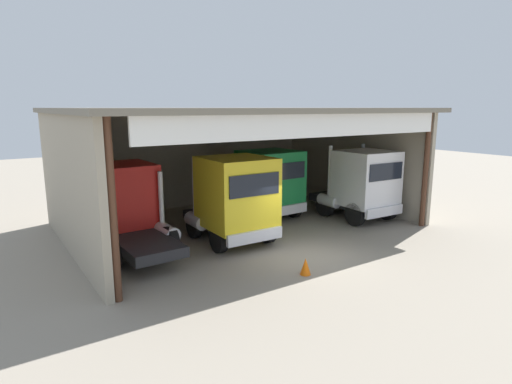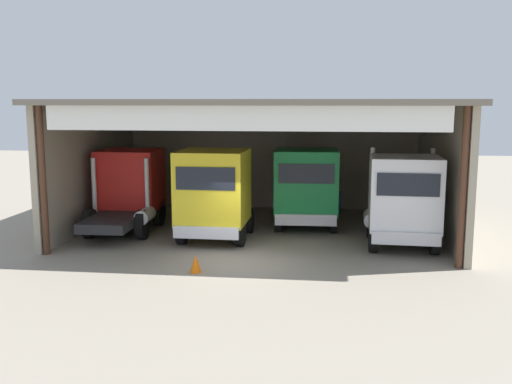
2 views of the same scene
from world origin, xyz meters
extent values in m
plane|color=gray|center=(0.00, 0.00, 0.00)|extent=(80.00, 80.00, 0.00)
cube|color=#9E937F|center=(0.00, 10.05, 2.57)|extent=(14.40, 0.24, 5.15)
cube|color=#9E937F|center=(-7.20, 5.03, 2.57)|extent=(0.24, 10.05, 5.15)
cube|color=#9E937F|center=(7.20, 5.03, 2.57)|extent=(0.24, 10.05, 5.15)
cube|color=#6E6759|center=(0.00, 4.78, 5.25)|extent=(15.00, 10.56, 0.20)
cylinder|color=#4C2D1E|center=(-6.95, 0.15, 2.57)|extent=(0.24, 0.24, 5.15)
cylinder|color=#4C2D1E|center=(6.95, 0.15, 2.57)|extent=(0.24, 0.24, 5.15)
cube|color=white|center=(0.00, -0.20, 4.80)|extent=(12.96, 0.12, 0.90)
cube|color=red|center=(-5.43, 4.70, 2.06)|extent=(2.46, 2.44, 2.46)
cube|color=black|center=(-5.47, 5.90, 2.49)|extent=(2.04, 0.12, 0.74)
cube|color=silver|center=(-5.47, 5.93, 0.73)|extent=(2.28, 0.23, 0.44)
cube|color=#232326|center=(-5.37, 2.65, 0.76)|extent=(1.91, 3.78, 0.36)
cylinder|color=silver|center=(-6.47, 3.33, 1.82)|extent=(0.18, 0.18, 2.49)
cylinder|color=silver|center=(-4.31, 3.40, 1.82)|extent=(0.18, 0.18, 2.49)
cylinder|color=silver|center=(-4.30, 2.98, 0.88)|extent=(0.60, 1.22, 0.56)
cylinder|color=black|center=(-6.49, 5.14, 0.58)|extent=(0.33, 1.16, 1.16)
cylinder|color=black|center=(-4.40, 5.20, 0.58)|extent=(0.33, 1.16, 1.16)
cylinder|color=black|center=(-6.42, 2.62, 0.58)|extent=(0.33, 1.16, 1.16)
cylinder|color=black|center=(-4.32, 2.68, 0.58)|extent=(0.33, 1.16, 1.16)
cube|color=yellow|center=(-1.51, 2.64, 2.12)|extent=(2.54, 2.63, 2.72)
cube|color=black|center=(-1.53, 1.33, 2.59)|extent=(2.13, 0.10, 0.82)
cube|color=silver|center=(-1.53, 1.30, 0.66)|extent=(2.38, 0.20, 0.44)
cube|color=#232326|center=(-1.48, 4.31, 0.69)|extent=(1.93, 3.06, 0.36)
cylinder|color=silver|center=(-0.36, 4.07, 1.97)|extent=(0.18, 0.18, 2.93)
cylinder|color=silver|center=(-2.61, 4.11, 1.97)|extent=(0.18, 0.18, 2.93)
cylinder|color=silver|center=(-2.61, 4.03, 0.81)|extent=(0.58, 1.21, 0.56)
cylinder|color=black|center=(-0.42, 2.10, 0.51)|extent=(0.32, 1.02, 1.01)
cylinder|color=black|center=(-2.62, 2.14, 0.51)|extent=(0.32, 1.02, 1.01)
cylinder|color=black|center=(-0.38, 4.29, 0.51)|extent=(0.32, 1.02, 1.01)
cylinder|color=black|center=(-2.58, 4.33, 0.51)|extent=(0.32, 1.02, 1.01)
cube|color=#197F3D|center=(1.88, 5.12, 2.06)|extent=(2.62, 2.54, 2.56)
cube|color=black|center=(1.92, 3.87, 2.50)|extent=(2.16, 0.13, 0.77)
cube|color=silver|center=(1.93, 3.84, 0.68)|extent=(2.42, 0.24, 0.44)
cube|color=#232326|center=(1.83, 6.83, 0.71)|extent=(2.01, 3.17, 0.36)
cylinder|color=silver|center=(2.98, 6.54, 1.79)|extent=(0.18, 0.18, 2.52)
cylinder|color=silver|center=(0.70, 6.46, 1.79)|extent=(0.18, 0.18, 2.52)
cylinder|color=silver|center=(0.69, 6.49, 0.83)|extent=(0.60, 1.22, 0.56)
cylinder|color=black|center=(3.02, 4.67, 0.53)|extent=(0.33, 1.06, 1.05)
cylinder|color=black|center=(0.78, 4.59, 0.53)|extent=(0.33, 1.06, 1.05)
cylinder|color=black|center=(2.95, 6.86, 0.53)|extent=(0.33, 1.06, 1.05)
cylinder|color=black|center=(0.71, 6.79, 0.53)|extent=(0.33, 1.06, 1.05)
cube|color=white|center=(5.45, 2.28, 2.08)|extent=(2.51, 2.46, 2.57)
cube|color=black|center=(5.40, 1.08, 2.53)|extent=(2.05, 0.14, 0.77)
cube|color=silver|center=(5.40, 1.05, 0.70)|extent=(2.30, 0.25, 0.44)
cube|color=#232326|center=(5.52, 3.91, 0.73)|extent=(1.93, 3.03, 0.36)
cylinder|color=silver|center=(6.59, 3.57, 2.06)|extent=(0.18, 0.18, 3.01)
cylinder|color=silver|center=(4.42, 3.66, 2.06)|extent=(0.18, 0.18, 3.01)
cylinder|color=silver|center=(4.42, 3.66, 0.85)|extent=(0.61, 1.22, 0.56)
cylinder|color=black|center=(6.49, 1.77, 0.55)|extent=(0.35, 1.11, 1.10)
cylinder|color=black|center=(4.38, 1.86, 0.55)|extent=(0.35, 1.11, 1.10)
cylinder|color=black|center=(6.58, 3.87, 0.55)|extent=(0.35, 1.11, 1.10)
cylinder|color=black|center=(4.46, 3.95, 0.55)|extent=(0.35, 1.11, 1.10)
cylinder|color=#194CB2|center=(-3.46, 8.71, 0.46)|extent=(0.58, 0.58, 0.93)
cube|color=#1E59A5|center=(2.96, 8.94, 0.50)|extent=(0.90, 0.60, 1.00)
cone|color=orange|center=(-1.31, -1.33, 0.28)|extent=(0.36, 0.36, 0.56)
camera|label=1|loc=(-9.92, -11.26, 5.37)|focal=29.71mm
camera|label=2|loc=(2.64, -18.23, 5.29)|focal=40.20mm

